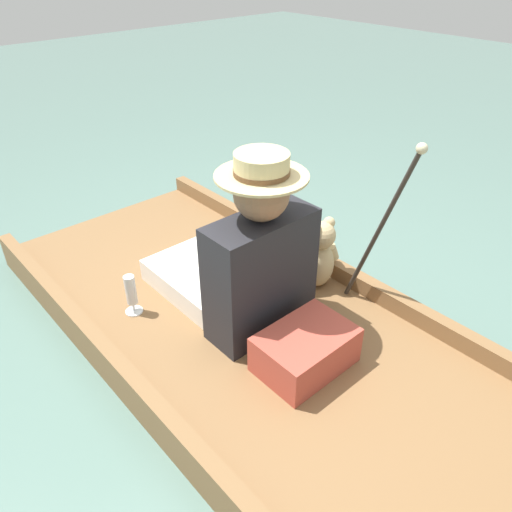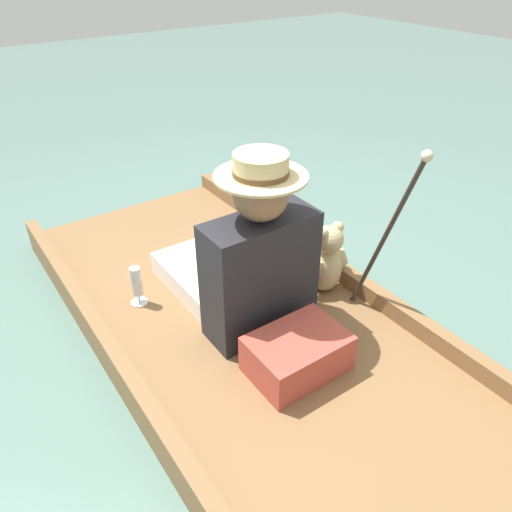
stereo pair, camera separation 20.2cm
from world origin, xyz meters
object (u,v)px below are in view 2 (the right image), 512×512
object	(u,v)px
wine_glass	(137,283)
teddy_bear	(327,260)
seated_person	(246,262)
walking_cane	(392,224)

from	to	relation	value
wine_glass	teddy_bear	bearing A→B (deg)	-27.67
teddy_bear	wine_glass	world-z (taller)	teddy_bear
seated_person	walking_cane	distance (m)	0.62
seated_person	wine_glass	size ratio (longest dim) A/B	4.22
teddy_bear	wine_glass	bearing A→B (deg)	152.33
seated_person	teddy_bear	world-z (taller)	seated_person
walking_cane	wine_glass	bearing A→B (deg)	139.82
seated_person	wine_glass	world-z (taller)	seated_person
wine_glass	walking_cane	distance (m)	1.15
seated_person	walking_cane	bearing A→B (deg)	-39.32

